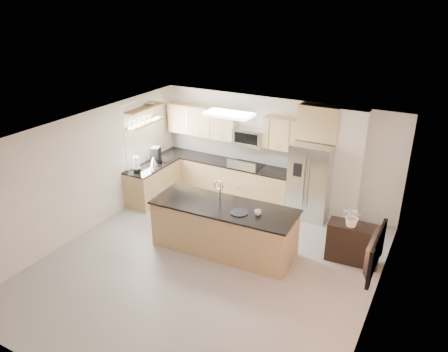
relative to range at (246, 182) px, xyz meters
The scene contains 27 objects.
floor 3.02m from the range, 78.39° to the right, with size 6.50×6.50×0.00m, color #A19D9A.
ceiling 3.66m from the range, 78.39° to the right, with size 6.00×6.50×0.02m, color white.
wall_back 1.07m from the range, 28.76° to the left, with size 6.00×0.02×2.60m, color silver.
wall_front 6.25m from the range, 84.45° to the right, with size 6.00×0.02×2.60m, color silver.
wall_left 3.87m from the range, 129.41° to the right, with size 0.02×6.50×2.60m, color silver.
wall_right 4.71m from the range, 39.05° to the right, with size 0.02×6.50×2.60m, color silver.
back_counter 0.63m from the range, behind, with size 3.55×0.66×1.44m.
left_counter 2.33m from the range, 152.71° to the right, with size 0.66×1.50×0.92m.
range is the anchor object (origin of this frame).
upper_cabinets 1.53m from the range, 166.83° to the left, with size 3.50×0.33×0.75m.
microwave 1.16m from the range, 90.00° to the left, with size 0.76×0.40×0.40m.
refrigerator 1.71m from the range, ahead, with size 0.92×0.78×1.78m.
partition_column 2.56m from the range, ahead, with size 0.60×0.30×2.60m, color silver.
window 2.86m from the range, 155.75° to the right, with size 0.04×1.15×1.65m.
shelf_lower 2.86m from the range, 156.67° to the right, with size 0.30×1.20×0.04m, color olive.
shelf_upper 3.07m from the range, 156.67° to the right, with size 0.30×1.20×0.04m, color olive.
ceiling_fixture 2.48m from the range, 81.39° to the right, with size 1.00×0.50×0.06m, color white.
island 2.36m from the range, 75.09° to the right, with size 2.94×1.17×1.42m.
credenza 3.33m from the range, 25.71° to the right, with size 0.99×0.42×0.79m, color black.
cup 2.73m from the range, 59.71° to the right, with size 0.13×0.13×0.10m, color white.
platter 2.66m from the range, 67.32° to the right, with size 0.35×0.35×0.02m, color black.
blender 2.71m from the range, 141.90° to the right, with size 0.17×0.17×0.40m.
kettle 2.35m from the range, 152.62° to the right, with size 0.21×0.21×0.26m.
coffee_maker 2.35m from the range, 157.72° to the right, with size 0.27×0.30×0.39m.
bowl 3.04m from the range, 161.41° to the right, with size 0.34×0.34×0.08m, color #BCBCBF.
flower_vase 3.37m from the range, 27.22° to the right, with size 0.55×0.48×0.61m, color white.
television 4.78m from the range, 41.64° to the right, with size 1.08×0.14×0.62m, color black.
Camera 1 is at (3.64, -6.05, 4.93)m, focal length 35.00 mm.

